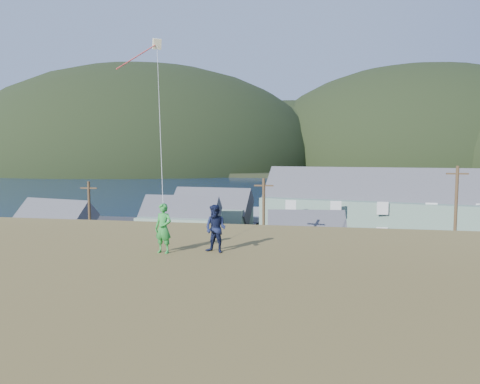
# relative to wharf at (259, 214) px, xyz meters

# --- Properties ---
(ground) EXTENTS (900.00, 900.00, 0.00)m
(ground) POSITION_rel_wharf_xyz_m (6.00, -40.00, -0.45)
(ground) COLOR #0A1638
(ground) RESTS_ON ground
(grass_strip) EXTENTS (110.00, 8.00, 0.10)m
(grass_strip) POSITION_rel_wharf_xyz_m (6.00, -42.00, -0.40)
(grass_strip) COLOR #4C3D19
(grass_strip) RESTS_ON ground
(waterfront_lot) EXTENTS (72.00, 36.00, 0.12)m
(waterfront_lot) POSITION_rel_wharf_xyz_m (6.00, -23.00, -0.39)
(waterfront_lot) COLOR #28282B
(waterfront_lot) RESTS_ON ground
(wharf) EXTENTS (26.00, 14.00, 0.90)m
(wharf) POSITION_rel_wharf_xyz_m (0.00, 0.00, 0.00)
(wharf) COLOR gray
(wharf) RESTS_ON ground
(far_shore) EXTENTS (900.00, 320.00, 2.00)m
(far_shore) POSITION_rel_wharf_xyz_m (6.00, 290.00, 0.55)
(far_shore) COLOR black
(far_shore) RESTS_ON ground
(far_hills) EXTENTS (760.00, 265.00, 143.00)m
(far_hills) POSITION_rel_wharf_xyz_m (41.59, 239.38, 1.55)
(far_hills) COLOR black
(far_hills) RESTS_ON ground
(lodge) EXTENTS (32.69, 15.50, 11.09)m
(lodge) POSITION_rel_wharf_xyz_m (19.04, -20.50, 3.83)
(lodge) COLOR slate
(lodge) RESTS_ON waterfront_lot
(shed_teal) EXTENTS (10.21, 8.20, 7.13)m
(shed_teal) POSITION_rel_wharf_xyz_m (-18.30, -32.16, 2.21)
(shed_teal) COLOR #2F6F67
(shed_teal) RESTS_ON waterfront_lot
(shed_palegreen_near) EXTENTS (9.76, 6.38, 6.93)m
(shed_palegreen_near) POSITION_rel_wharf_xyz_m (-6.51, -24.10, 2.16)
(shed_palegreen_near) COLOR gray
(shed_palegreen_near) RESTS_ON waterfront_lot
(shed_white) EXTENTS (8.28, 5.96, 6.18)m
(shed_white) POSITION_rel_wharf_xyz_m (9.00, -30.66, 1.93)
(shed_white) COLOR silver
(shed_white) RESTS_ON waterfront_lot
(shed_palegreen_far) EXTENTS (11.64, 7.38, 7.46)m
(shed_palegreen_far) POSITION_rel_wharf_xyz_m (-4.62, -15.83, 2.40)
(shed_palegreen_far) COLOR gray
(shed_palegreen_far) RESTS_ON waterfront_lot
(utility_poles) EXTENTS (30.80, 0.24, 9.75)m
(utility_poles) POSITION_rel_wharf_xyz_m (6.23, -38.50, 4.14)
(utility_poles) COLOR #47331E
(utility_poles) RESTS_ON waterfront_lot
(parked_cars) EXTENTS (26.49, 12.18, 1.55)m
(parked_cars) POSITION_rel_wharf_xyz_m (-2.75, -18.70, 0.41)
(parked_cars) COLOR black
(parked_cars) RESTS_ON waterfront_lot
(kite_flyer_green) EXTENTS (0.72, 0.54, 1.76)m
(kite_flyer_green) POSITION_rel_wharf_xyz_m (4.77, -59.25, 7.63)
(kite_flyer_green) COLOR green
(kite_flyer_green) RESTS_ON hillside
(kite_flyer_navy) EXTENTS (0.98, 0.86, 1.71)m
(kite_flyer_navy) POSITION_rel_wharf_xyz_m (6.57, -58.85, 7.60)
(kite_flyer_navy) COLOR #151C3B
(kite_flyer_navy) RESTS_ON hillside
(kite_rig) EXTENTS (2.42, 4.72, 12.32)m
(kite_rig) POSITION_rel_wharf_xyz_m (1.19, -50.80, 16.05)
(kite_rig) COLOR #FFFAC2
(kite_rig) RESTS_ON ground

